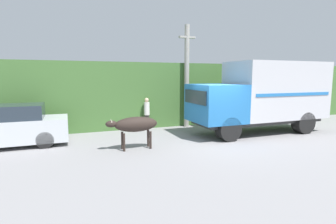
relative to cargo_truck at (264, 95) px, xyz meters
The scene contains 8 objects.
ground_plane 3.96m from the cargo_truck, 162.76° to the right, with size 60.00×60.00×0.00m, color gray.
hillside_embankment 6.92m from the cargo_truck, 118.71° to the left, with size 32.00×6.06×3.52m.
building_backdrop 8.81m from the cargo_truck, 148.86° to the left, with size 6.50×2.70×3.30m.
cargo_truck is the anchor object (origin of this frame).
brown_cow 6.79m from the cargo_truck, behind, with size 1.99×0.58×1.25m.
parked_suv 11.46m from the cargo_truck, behind, with size 4.53×1.77×1.67m.
pedestrian_on_hill 5.96m from the cargo_truck, 151.89° to the left, with size 0.35×0.35×1.67m.
utility_pole 4.12m from the cargo_truck, 136.45° to the left, with size 0.90×0.26×5.53m.
Camera 1 is at (-5.73, -9.31, 2.76)m, focal length 28.00 mm.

